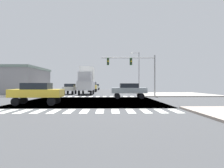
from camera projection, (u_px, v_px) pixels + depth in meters
The scene contains 14 objects.
ground at pixel (91, 101), 19.34m from camera, with size 90.00×90.00×0.05m.
sidewalk_corner_ne at pixel (173, 94), 31.60m from camera, with size 12.00×12.00×0.14m.
sidewalk_corner_nw at pixel (21, 94), 31.08m from camera, with size 12.00×12.00×0.14m.
crosswalk_near at pixel (77, 111), 12.04m from camera, with size 13.50×2.00×0.01m.
crosswalk_far at pixel (94, 96), 26.64m from camera, with size 13.50×2.00×0.01m.
traffic_signal_mast at pixel (133, 66), 26.56m from camera, with size 7.80×0.55×6.01m.
street_lamp at pixel (138, 69), 35.03m from camera, with size 1.78×0.32×7.89m.
bank_building at pixel (10, 81), 33.30m from camera, with size 12.94×11.19×4.82m.
sedan_nearside_1 at pixel (97, 86), 59.46m from camera, with size 1.80×4.30×1.88m.
sedan_farside_2 at pixel (70, 88), 32.59m from camera, with size 1.80×4.30×1.88m.
sedan_crossing_3 at pixel (129, 90), 22.93m from camera, with size 4.30×1.80×1.88m.
box_truck_queued_1 at pixel (87, 80), 32.44m from camera, with size 2.40×7.20×4.85m.
suv_trailing_1 at pixel (93, 86), 44.15m from camera, with size 1.96×4.60×2.34m.
sedan_inner_6 at pixel (37, 92), 15.76m from camera, with size 4.30×1.80×1.88m.
Camera 1 is at (1.79, -19.39, 1.76)m, focal length 29.50 mm.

